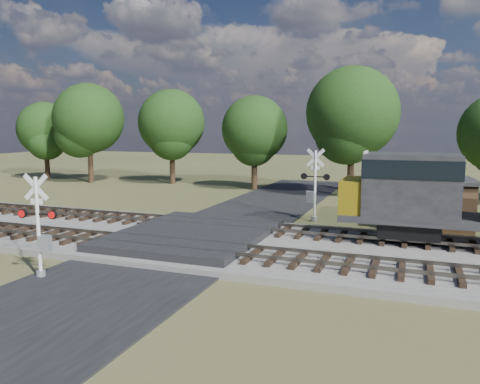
% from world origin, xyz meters
% --- Properties ---
extents(ground, '(160.00, 160.00, 0.00)m').
position_xyz_m(ground, '(0.00, 0.00, 0.00)').
color(ground, '#454927').
rests_on(ground, ground).
extents(ballast_bed, '(140.00, 10.00, 0.30)m').
position_xyz_m(ballast_bed, '(10.00, 0.50, 0.15)').
color(ballast_bed, gray).
rests_on(ballast_bed, ground).
extents(road, '(7.00, 60.00, 0.08)m').
position_xyz_m(road, '(0.00, 0.00, 0.04)').
color(road, black).
rests_on(road, ground).
extents(crossing_panel, '(7.00, 9.00, 0.62)m').
position_xyz_m(crossing_panel, '(0.00, 0.50, 0.32)').
color(crossing_panel, '#262628').
rests_on(crossing_panel, ground).
extents(track_near, '(140.00, 2.60, 0.33)m').
position_xyz_m(track_near, '(3.12, -2.00, 0.41)').
color(track_near, black).
rests_on(track_near, ballast_bed).
extents(track_far, '(140.00, 2.60, 0.33)m').
position_xyz_m(track_far, '(3.12, 3.00, 0.41)').
color(track_far, black).
rests_on(track_far, ballast_bed).
extents(crossing_signal_near, '(1.62, 0.39, 4.03)m').
position_xyz_m(crossing_signal_near, '(-2.91, -6.69, 1.68)').
color(crossing_signal_near, silver).
rests_on(crossing_signal_near, ground).
extents(crossing_signal_far, '(1.82, 0.40, 4.52)m').
position_xyz_m(crossing_signal_far, '(4.52, 7.92, 1.88)').
color(crossing_signal_far, silver).
rests_on(crossing_signal_far, ground).
extents(equipment_shed, '(4.57, 4.57, 2.90)m').
position_xyz_m(equipment_shed, '(11.37, 8.46, 1.47)').
color(equipment_shed, '#44311D').
rests_on(equipment_shed, ground).
extents(treeline, '(78.68, 11.16, 10.78)m').
position_xyz_m(treeline, '(6.23, 19.97, 6.35)').
color(treeline, black).
rests_on(treeline, ground).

